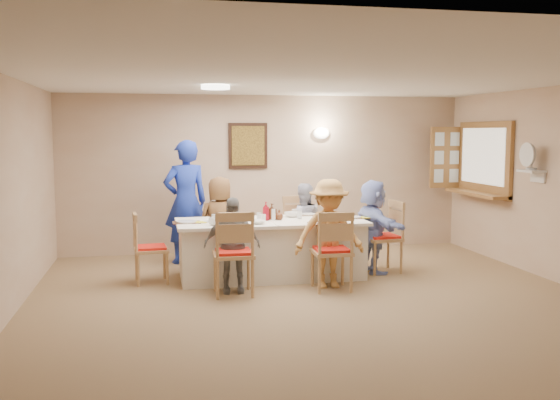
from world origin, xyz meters
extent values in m
plane|color=#917450|center=(0.00, 0.00, 0.00)|extent=(7.00, 7.00, 0.00)
plane|color=tan|center=(0.00, 3.50, 1.25)|extent=(6.50, 0.00, 6.50)
plane|color=tan|center=(0.00, -3.50, 1.25)|extent=(6.50, 0.00, 6.50)
plane|color=white|center=(0.00, 0.00, 2.50)|extent=(7.00, 7.00, 0.00)
cube|color=black|center=(-0.30, 3.47, 1.70)|extent=(0.62, 0.04, 0.72)
cube|color=black|center=(-0.30, 3.45, 1.70)|extent=(0.52, 0.02, 0.62)
ellipsoid|color=white|center=(0.90, 3.44, 1.90)|extent=(0.26, 0.09, 0.18)
cylinder|color=white|center=(-1.00, 1.50, 2.47)|extent=(0.36, 0.36, 0.05)
cube|color=olive|center=(3.21, 2.40, 1.50)|extent=(0.06, 1.50, 1.15)
cube|color=olive|center=(3.09, 2.40, 0.97)|extent=(0.30, 1.50, 0.05)
cube|color=olive|center=(2.95, 3.16, 1.50)|extent=(0.55, 0.04, 1.00)
cube|color=white|center=(3.13, 1.05, 1.40)|extent=(0.22, 0.36, 0.03)
cube|color=white|center=(-0.28, 1.62, 0.38)|extent=(2.47, 1.04, 0.76)
imported|color=brown|center=(-0.88, 2.30, 0.65)|extent=(0.78, 0.63, 1.30)
imported|color=#ADAEC6|center=(0.32, 2.30, 0.59)|extent=(0.65, 0.54, 1.18)
imported|color=gray|center=(-0.88, 0.94, 0.57)|extent=(0.71, 0.37, 1.15)
imported|color=tan|center=(0.32, 0.94, 0.67)|extent=(0.89, 0.53, 1.34)
imported|color=#98ACF2|center=(1.14, 1.62, 0.64)|extent=(1.27, 0.66, 1.28)
imported|color=#1D36B6|center=(-1.33, 2.77, 0.90)|extent=(0.86, 0.73, 1.80)
cube|color=#472B19|center=(-0.88, 1.20, 0.76)|extent=(0.34, 0.25, 0.01)
cylinder|color=white|center=(-0.88, 1.20, 0.77)|extent=(0.23, 0.23, 0.01)
cube|color=yellow|center=(-0.70, 1.15, 0.77)|extent=(0.14, 0.14, 0.01)
cube|color=#472B19|center=(0.32, 1.20, 0.76)|extent=(0.37, 0.27, 0.01)
cylinder|color=white|center=(0.32, 1.20, 0.77)|extent=(0.25, 0.25, 0.02)
cube|color=yellow|center=(0.50, 1.15, 0.77)|extent=(0.13, 0.13, 0.01)
cube|color=#472B19|center=(-0.88, 2.04, 0.76)|extent=(0.32, 0.24, 0.01)
cylinder|color=white|center=(-0.88, 2.04, 0.77)|extent=(0.23, 0.23, 0.01)
cube|color=yellow|center=(-0.70, 1.99, 0.77)|extent=(0.14, 0.14, 0.01)
cube|color=#472B19|center=(0.32, 2.04, 0.76)|extent=(0.35, 0.26, 0.01)
cylinder|color=white|center=(0.32, 2.04, 0.77)|extent=(0.23, 0.23, 0.01)
cube|color=yellow|center=(0.50, 1.99, 0.77)|extent=(0.15, 0.15, 0.01)
cube|color=#472B19|center=(-1.38, 1.62, 0.76)|extent=(0.35, 0.26, 0.01)
cylinder|color=white|center=(-1.38, 1.62, 0.77)|extent=(0.26, 0.26, 0.02)
cube|color=yellow|center=(-1.20, 1.57, 0.77)|extent=(0.14, 0.14, 0.01)
cube|color=#472B19|center=(0.84, 1.62, 0.76)|extent=(0.35, 0.26, 0.01)
cylinder|color=white|center=(0.84, 1.62, 0.77)|extent=(0.23, 0.23, 0.01)
cube|color=yellow|center=(1.02, 1.57, 0.77)|extent=(0.15, 0.15, 0.01)
imported|color=white|center=(-1.06, 1.32, 0.81)|extent=(0.19, 0.19, 0.09)
imported|color=white|center=(0.16, 2.12, 0.80)|extent=(0.13, 0.13, 0.07)
imported|color=white|center=(-0.50, 1.33, 0.78)|extent=(0.26, 0.26, 0.05)
imported|color=white|center=(0.07, 1.88, 0.79)|extent=(0.25, 0.25, 0.07)
imported|color=maroon|center=(-0.34, 1.62, 0.88)|extent=(0.13, 0.13, 0.25)
imported|color=#562D17|center=(-0.26, 1.68, 0.87)|extent=(0.16, 0.16, 0.21)
imported|color=#562D17|center=(-0.17, 1.62, 0.83)|extent=(0.12, 0.12, 0.14)
cylinder|color=silver|center=(-0.43, 1.67, 0.82)|extent=(0.06, 0.06, 0.09)
camera|label=1|loc=(-1.78, -6.36, 1.91)|focal=40.00mm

